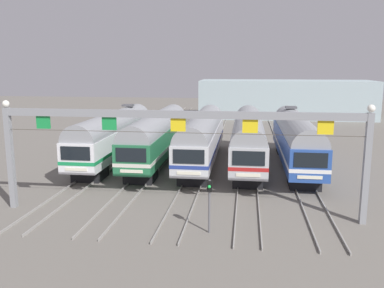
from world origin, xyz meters
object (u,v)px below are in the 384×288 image
at_px(commuter_train_silver, 202,136).
at_px(catenary_gantry, 178,131).
at_px(commuter_train_green, 157,135).
at_px(commuter_train_blue, 296,138).
at_px(yard_signal_mast, 209,196).
at_px(commuter_train_stainless, 248,137).
at_px(commuter_train_white, 114,134).

relative_size(commuter_train_silver, catenary_gantry, 0.81).
xyz_separation_m(commuter_train_green, commuter_train_blue, (12.73, 0.00, 0.00)).
bearing_deg(commuter_train_blue, commuter_train_silver, -179.97).
relative_size(commuter_train_silver, yard_signal_mast, 5.97).
bearing_deg(commuter_train_silver, catenary_gantry, -90.00).
height_order(commuter_train_blue, yard_signal_mast, commuter_train_blue).
bearing_deg(yard_signal_mast, commuter_train_green, 111.67).
bearing_deg(commuter_train_blue, commuter_train_stainless, -179.94).
bearing_deg(commuter_train_blue, yard_signal_mast, -111.67).
height_order(commuter_train_green, yard_signal_mast, commuter_train_green).
relative_size(commuter_train_stainless, commuter_train_blue, 1.00).
relative_size(commuter_train_silver, commuter_train_blue, 1.00).
relative_size(commuter_train_green, yard_signal_mast, 5.97).
distance_m(catenary_gantry, yard_signal_mast, 4.56).
distance_m(commuter_train_silver, commuter_train_stainless, 4.24).
bearing_deg(yard_signal_mast, catenary_gantry, 130.00).
xyz_separation_m(commuter_train_white, commuter_train_green, (4.24, -0.00, -0.00)).
bearing_deg(catenary_gantry, commuter_train_green, 107.46).
bearing_deg(commuter_train_white, commuter_train_stainless, -0.02).
distance_m(commuter_train_silver, yard_signal_mast, 16.17).
height_order(commuter_train_white, commuter_train_blue, same).
height_order(commuter_train_green, catenary_gantry, catenary_gantry).
relative_size(commuter_train_stainless, catenary_gantry, 0.81).
bearing_deg(commuter_train_stainless, commuter_train_white, 179.98).
height_order(commuter_train_stainless, yard_signal_mast, commuter_train_stainless).
distance_m(commuter_train_white, commuter_train_green, 4.24).
xyz_separation_m(commuter_train_stainless, yard_signal_mast, (-2.12, -16.02, -0.58)).
xyz_separation_m(commuter_train_stainless, commuter_train_blue, (4.24, 0.00, 0.00)).
bearing_deg(catenary_gantry, commuter_train_blue, 57.83).
distance_m(commuter_train_green, commuter_train_blue, 12.73).
bearing_deg(commuter_train_stainless, commuter_train_silver, 180.00).
height_order(catenary_gantry, yard_signal_mast, catenary_gantry).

